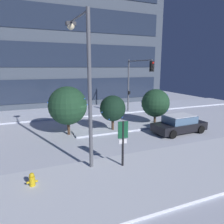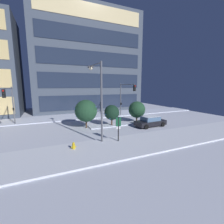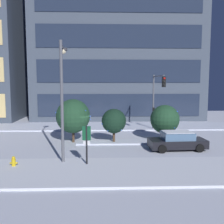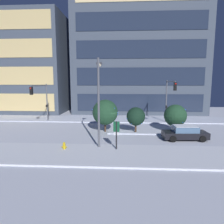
% 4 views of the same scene
% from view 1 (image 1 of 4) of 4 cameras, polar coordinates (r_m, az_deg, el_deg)
% --- Properties ---
extents(ground, '(52.00, 52.00, 0.00)m').
position_cam_1_polar(ground, '(17.48, -9.98, -5.96)').
color(ground, silver).
extents(curb_strip_near, '(52.00, 5.20, 0.14)m').
position_cam_1_polar(curb_strip_near, '(10.34, 0.21, -18.77)').
color(curb_strip_near, silver).
rests_on(curb_strip_near, ground).
extents(curb_strip_far, '(52.00, 5.20, 0.14)m').
position_cam_1_polar(curb_strip_far, '(25.17, -13.94, -0.38)').
color(curb_strip_far, silver).
rests_on(curb_strip_far, ground).
extents(median_strip, '(9.00, 1.80, 0.14)m').
position_cam_1_polar(median_strip, '(18.56, 3.37, -4.50)').
color(median_strip, silver).
rests_on(median_strip, ground).
extents(office_tower_main, '(24.72, 10.11, 23.14)m').
position_cam_1_polar(office_tower_main, '(35.20, -9.68, 22.13)').
color(office_tower_main, '#424C5B').
rests_on(office_tower_main, ground).
extents(car_near, '(4.71, 2.32, 1.49)m').
position_cam_1_polar(car_near, '(18.30, 17.94, -3.23)').
color(car_near, black).
rests_on(car_near, ground).
extents(traffic_light_corner_far_right, '(0.32, 5.35, 6.27)m').
position_cam_1_polar(traffic_light_corner_far_right, '(23.47, 6.82, 9.55)').
color(traffic_light_corner_far_right, '#565960').
rests_on(traffic_light_corner_far_right, ground).
extents(street_lamp_arched, '(0.63, 3.08, 8.10)m').
position_cam_1_polar(street_lamp_arched, '(11.18, -7.78, 11.38)').
color(street_lamp_arched, '#565960').
rests_on(street_lamp_arched, ground).
extents(fire_hydrant, '(0.48, 0.26, 0.77)m').
position_cam_1_polar(fire_hydrant, '(10.51, -21.03, -17.22)').
color(fire_hydrant, gold).
rests_on(fire_hydrant, ground).
extents(parking_info_sign, '(0.55, 0.12, 2.62)m').
position_cam_1_polar(parking_info_sign, '(11.13, 3.00, -7.29)').
color(parking_info_sign, black).
rests_on(parking_info_sign, ground).
extents(decorated_tree_median, '(2.19, 2.18, 3.10)m').
position_cam_1_polar(decorated_tree_median, '(17.49, 0.19, 1.01)').
color(decorated_tree_median, '#473323').
rests_on(decorated_tree_median, ground).
extents(decorated_tree_left_of_median, '(3.15, 3.07, 3.93)m').
position_cam_1_polar(decorated_tree_left_of_median, '(16.90, -12.05, 1.71)').
color(decorated_tree_left_of_median, '#473323').
rests_on(decorated_tree_left_of_median, ground).
extents(decorated_tree_right_of_median, '(2.67, 2.67, 3.37)m').
position_cam_1_polar(decorated_tree_right_of_median, '(20.34, 11.83, 2.42)').
color(decorated_tree_right_of_median, '#473323').
rests_on(decorated_tree_right_of_median, ground).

